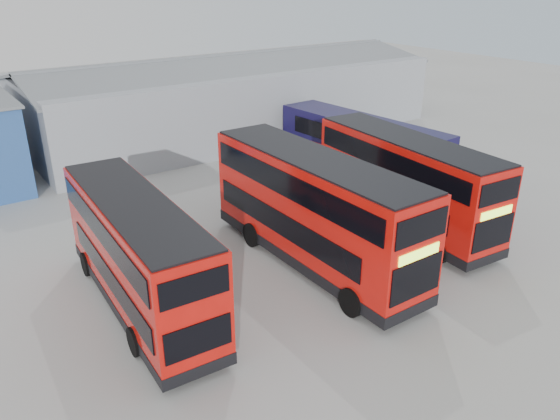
% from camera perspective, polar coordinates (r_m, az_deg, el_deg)
% --- Properties ---
extents(ground_plane, '(120.00, 120.00, 0.00)m').
position_cam_1_polar(ground_plane, '(23.90, 3.12, -4.97)').
color(ground_plane, gray).
rests_on(ground_plane, ground).
extents(maintenance_shed, '(30.50, 12.00, 5.89)m').
position_cam_1_polar(maintenance_shed, '(42.98, -5.07, 11.69)').
color(maintenance_shed, '#90959D').
rests_on(maintenance_shed, ground).
extents(double_decker_left, '(2.98, 10.22, 4.27)m').
position_cam_1_polar(double_decker_left, '(20.16, -14.55, -4.67)').
color(double_decker_left, red).
rests_on(double_decker_left, ground).
extents(double_decker_centre, '(2.91, 11.23, 4.74)m').
position_cam_1_polar(double_decker_centre, '(22.46, 3.59, -0.23)').
color(double_decker_centre, red).
rests_on(double_decker_centre, ground).
extents(double_decker_right, '(3.40, 10.67, 4.44)m').
position_cam_1_polar(double_decker_right, '(26.59, 12.90, 2.73)').
color(double_decker_right, red).
rests_on(double_decker_right, ground).
extents(single_decker_blue, '(3.53, 12.14, 3.25)m').
position_cam_1_polar(single_decker_blue, '(34.29, 8.45, 6.74)').
color(single_decker_blue, '#0D0E39').
rests_on(single_decker_blue, ground).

